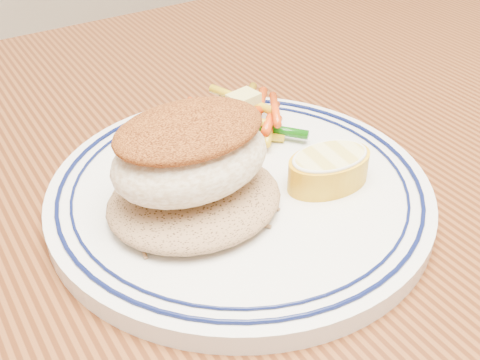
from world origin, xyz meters
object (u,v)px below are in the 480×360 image
Objects in this scene: vegetable_pile at (243,119)px; lemon_wedge at (329,168)px; fish_fillet at (190,151)px; dining_table at (272,331)px; rice_pilaf at (194,196)px; plate at (240,192)px.

vegetable_pile is 0.09m from lemon_wedge.
fish_fillet reaches higher than lemon_wedge.
fish_fillet reaches higher than dining_table.
vegetable_pile is at bearing 39.97° from rice_pilaf.
plate is 2.50× the size of fish_fillet.
vegetable_pile reaches higher than rice_pilaf.
plate is at bearing 150.69° from lemon_wedge.
vegetable_pile is at bearing 69.56° from dining_table.
fish_fillet is at bearing 133.75° from dining_table.
rice_pilaf is (-0.04, -0.01, 0.02)m from plate.
vegetable_pile reaches higher than dining_table.
dining_table is 0.12m from plate.
fish_fillet reaches higher than vegetable_pile.
plate is 0.04m from rice_pilaf.
vegetable_pile is (0.08, 0.07, 0.00)m from rice_pilaf.
rice_pilaf is 1.10× the size of fish_fillet.
plate is 0.08m from vegetable_pile.
fish_fillet is (-0.04, -0.00, 0.05)m from plate.
plate is at bearing 91.02° from dining_table.
fish_fillet is at bearing -175.74° from plate.
rice_pilaf is at bearing -101.83° from fish_fillet.
lemon_wedge is at bearing 14.74° from dining_table.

